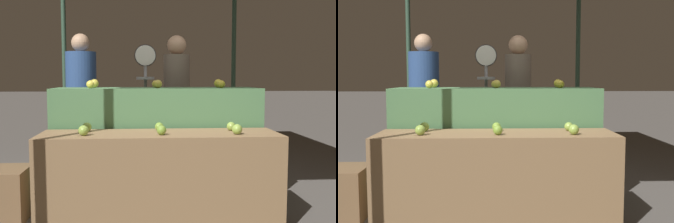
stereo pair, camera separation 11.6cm
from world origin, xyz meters
TOP-DOWN VIEW (x-y plane):
  - display_counter_front at (0.00, 0.00)m, footprint 1.96×0.55m
  - display_counter_back at (0.00, 0.60)m, footprint 1.96×0.55m
  - apple_front_0 at (-0.60, -0.11)m, footprint 0.08×0.08m
  - apple_front_1 at (0.01, -0.11)m, footprint 0.08×0.08m
  - apple_front_2 at (0.61, -0.12)m, footprint 0.08×0.08m
  - apple_front_3 at (-0.61, 0.12)m, footprint 0.08×0.08m
  - apple_front_4 at (0.00, 0.11)m, footprint 0.07×0.07m
  - apple_front_5 at (0.62, 0.10)m, footprint 0.07×0.07m
  - apple_back_0 at (-0.62, 0.49)m, footprint 0.07×0.07m
  - apple_back_1 at (0.01, 0.48)m, footprint 0.08×0.08m
  - apple_back_2 at (0.61, 0.50)m, footprint 0.07×0.07m
  - apple_back_3 at (-0.61, 0.71)m, footprint 0.08×0.08m
  - apple_back_4 at (-0.01, 0.70)m, footprint 0.07×0.07m
  - apple_back_5 at (0.62, 0.71)m, footprint 0.08×0.08m
  - produce_scale at (-0.10, 1.22)m, footprint 0.24×0.20m
  - person_vendor_at_scale at (0.28, 1.50)m, footprint 0.36×0.36m
  - person_customer_left at (-0.94, 2.07)m, footprint 0.51×0.51m
  - wooden_crate_side at (-1.37, 0.25)m, footprint 0.45×0.45m

SIDE VIEW (x-z plane):
  - wooden_crate_side at x=-1.37m, z-range 0.00..0.45m
  - display_counter_front at x=0.00m, z-range 0.00..0.78m
  - display_counter_back at x=0.00m, z-range 0.00..1.14m
  - apple_front_4 at x=0.00m, z-range 0.78..0.86m
  - apple_front_5 at x=0.62m, z-range 0.78..0.86m
  - apple_front_1 at x=0.01m, z-range 0.78..0.86m
  - apple_front_3 at x=-0.61m, z-range 0.78..0.86m
  - apple_front_0 at x=-0.60m, z-range 0.78..0.87m
  - apple_front_2 at x=0.61m, z-range 0.78..0.87m
  - person_vendor_at_scale at x=0.28m, z-range 0.15..1.89m
  - person_customer_left at x=-0.94m, z-range 0.14..1.94m
  - produce_scale at x=-0.10m, z-range 0.34..1.94m
  - apple_back_4 at x=-0.01m, z-range 1.14..1.21m
  - apple_back_0 at x=-0.62m, z-range 1.14..1.21m
  - apple_back_2 at x=0.61m, z-range 1.14..1.21m
  - apple_back_1 at x=0.01m, z-range 1.14..1.22m
  - apple_back_5 at x=0.62m, z-range 1.14..1.22m
  - apple_back_3 at x=-0.61m, z-range 1.14..1.22m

